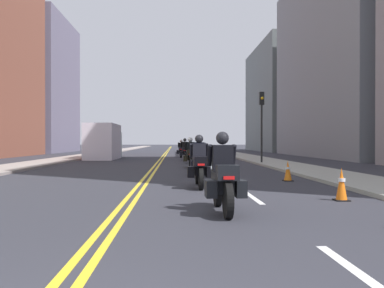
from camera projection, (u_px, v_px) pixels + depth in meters
The scene contains 20 objects.
ground_plane at pixel (166, 153), 50.07m from camera, with size 264.00×264.00×0.00m, color #2D2D35.
sidewalk_left at pixel (106, 153), 49.76m from camera, with size 2.64×144.00×0.12m, color gray.
sidewalk_right at pixel (226, 152), 50.39m from camera, with size 2.64×144.00×0.12m, color #96978F.
centreline_yellow_inner at pixel (165, 153), 50.07m from camera, with size 0.12×132.00×0.01m, color yellow.
centreline_yellow_outer at pixel (167, 153), 50.08m from camera, with size 0.12×132.00×0.01m, color yellow.
lane_dashes_white at pixel (200, 160), 31.22m from camera, with size 0.14×56.40×0.01m.
building_right_1 at pixel (345, 60), 37.64m from camera, with size 7.33×21.69×17.97m.
building_left_2 at pixel (38, 86), 53.82m from camera, with size 7.87×14.31×17.61m.
building_right_2 at pixel (280, 99), 60.25m from camera, with size 7.03×19.15×15.48m.
motorcycle_0 at pixel (223, 180), 7.99m from camera, with size 0.77×2.15×1.61m.
motorcycle_1 at pixel (199, 166), 12.43m from camera, with size 0.76×2.26×1.62m.
motorcycle_2 at pixel (199, 160), 16.76m from camera, with size 0.78×2.11×1.65m.
motorcycle_3 at pixel (190, 155), 21.91m from camera, with size 0.76×2.18×1.66m.
motorcycle_4 at pixel (190, 153), 26.61m from camera, with size 0.78×2.15×1.63m.
motorcycle_5 at pixel (185, 151), 30.94m from camera, with size 0.78×2.19×1.67m.
motorcycle_6 at pixel (181, 150), 35.82m from camera, with size 0.78×2.11×1.58m.
traffic_cone_0 at pixel (288, 171), 14.46m from camera, with size 0.34×0.34×0.73m.
traffic_cone_1 at pixel (342, 184), 9.64m from camera, with size 0.33×0.33×0.78m.
traffic_light_near at pixel (262, 114), 25.16m from camera, with size 0.28×0.38×4.49m.
parked_truck at pixel (104, 143), 32.89m from camera, with size 2.20×6.50×2.80m.
Camera 1 is at (1.07, -2.16, 1.41)m, focal length 37.96 mm.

